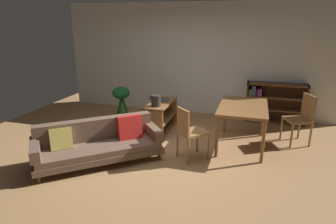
% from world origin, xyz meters
% --- Properties ---
extents(ground_plane, '(8.16, 8.16, 0.00)m').
position_xyz_m(ground_plane, '(0.00, 0.00, 0.00)').
color(ground_plane, '#A87A4C').
extents(back_wall_panel, '(6.80, 0.10, 2.70)m').
position_xyz_m(back_wall_panel, '(0.00, 2.70, 1.35)').
color(back_wall_panel, silver).
rests_on(back_wall_panel, ground_plane).
extents(fabric_couch, '(2.02, 1.87, 0.71)m').
position_xyz_m(fabric_couch, '(-0.95, -0.46, 0.33)').
color(fabric_couch, '#56351E').
rests_on(fabric_couch, ground_plane).
extents(media_console, '(0.43, 1.06, 0.62)m').
position_xyz_m(media_console, '(-0.41, 1.20, 0.30)').
color(media_console, brown).
rests_on(media_console, ground_plane).
extents(open_laptop, '(0.48, 0.40, 0.07)m').
position_xyz_m(open_laptop, '(-0.48, 1.36, 0.64)').
color(open_laptop, '#333338').
rests_on(open_laptop, media_console).
extents(desk_speaker, '(0.19, 0.19, 0.22)m').
position_xyz_m(desk_speaker, '(-0.41, 0.90, 0.73)').
color(desk_speaker, '#2D2823').
rests_on(desk_speaker, media_console).
extents(potted_floor_plant, '(0.42, 0.42, 0.84)m').
position_xyz_m(potted_floor_plant, '(-1.43, 1.41, 0.50)').
color(potted_floor_plant, brown).
rests_on(potted_floor_plant, ground_plane).
extents(dining_table, '(0.85, 1.34, 0.78)m').
position_xyz_m(dining_table, '(1.28, 0.86, 0.70)').
color(dining_table, brown).
rests_on(dining_table, ground_plane).
extents(dining_chair_near, '(0.54, 0.55, 0.95)m').
position_xyz_m(dining_chair_near, '(2.35, 1.31, 0.54)').
color(dining_chair_near, olive).
rests_on(dining_chair_near, ground_plane).
extents(dining_chair_far, '(0.59, 0.59, 0.90)m').
position_xyz_m(dining_chair_far, '(0.48, 0.04, 0.51)').
color(dining_chair_far, olive).
rests_on(dining_chair_far, ground_plane).
extents(bookshelf, '(1.31, 0.34, 0.91)m').
position_xyz_m(bookshelf, '(1.84, 2.50, 0.45)').
color(bookshelf, '#56351E').
rests_on(bookshelf, ground_plane).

